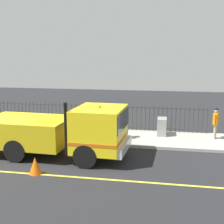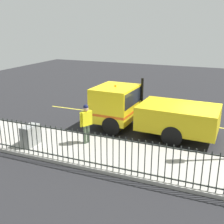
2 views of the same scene
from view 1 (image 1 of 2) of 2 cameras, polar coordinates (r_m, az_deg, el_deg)
The scene contains 8 objects.
ground_plane at distance 14.85m, azimuth -19.87°, elevation -7.27°, with size 49.09×49.09×0.00m, color #232326.
sidewalk_slab at distance 17.69m, azimuth -14.43°, elevation -3.81°, with size 3.05×22.31×0.14m, color #A3A099.
work_truck at distance 13.39m, azimuth -8.53°, elevation -3.21°, with size 2.73×6.47×2.59m.
worker_standing at distance 15.49m, azimuth 1.06°, elevation -1.02°, with size 0.61×0.44×1.83m.
pedestrian_distant at distance 16.44m, azimuth 18.79°, elevation -1.36°, with size 0.58×0.35×1.62m.
iron_fence at distance 18.75m, azimuth -12.77°, elevation -0.40°, with size 0.04×19.00×1.44m.
utility_cabinet at distance 16.59m, azimuth 9.29°, elevation -2.70°, with size 0.85×0.48×0.92m, color gray.
traffic_cone at distance 11.98m, azimuth -14.13°, elevation -9.68°, with size 0.46×0.46×0.66m, color orange.
Camera 1 is at (-12.11, -7.32, 4.50)m, focal length 49.03 mm.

